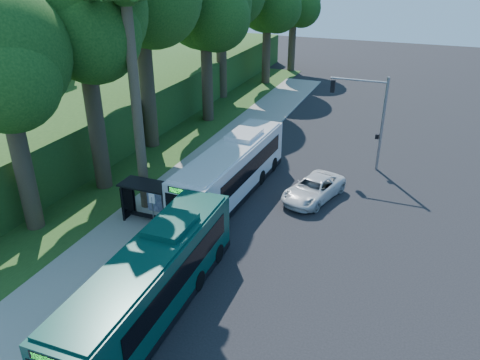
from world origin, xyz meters
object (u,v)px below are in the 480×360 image
at_px(bus_shelter, 145,194).
at_px(teal_bus, 153,279).
at_px(white_bus, 232,169).
at_px(pickup, 313,189).

relative_size(bus_shelter, teal_bus, 0.26).
bearing_deg(white_bus, teal_bus, -82.00).
height_order(white_bus, pickup, white_bus).
distance_m(white_bus, pickup, 5.51).
height_order(teal_bus, pickup, teal_bus).
bearing_deg(pickup, bus_shelter, -126.88).
relative_size(bus_shelter, pickup, 0.61).
height_order(bus_shelter, white_bus, white_bus).
height_order(bus_shelter, pickup, bus_shelter).
height_order(white_bus, teal_bus, white_bus).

